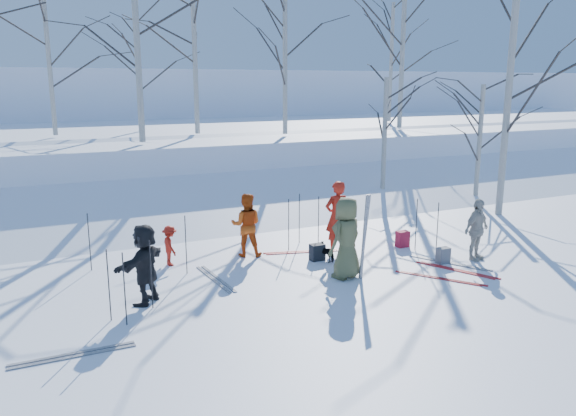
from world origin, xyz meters
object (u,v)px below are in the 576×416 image
backpack_grey (443,255)px  backpack_dark (317,252)px  skier_olive_center (346,238)px  backpack_red (402,239)px  skier_grey_west (145,264)px  skier_redor_behind (246,225)px  skier_cream_east (477,230)px  dog (328,252)px  skier_red_seated (170,246)px  skier_red_north (337,217)px

backpack_grey → backpack_dark: (-2.59, 1.50, 0.01)m
skier_olive_center → backpack_red: size_ratio=4.29×
skier_grey_west → backpack_dark: skier_grey_west is taller
backpack_grey → skier_redor_behind: bearing=147.0°
skier_cream_east → skier_grey_west: skier_grey_west is taller
backpack_red → skier_cream_east: bearing=-61.4°
dog → backpack_dark: (-0.20, 0.16, -0.02)m
skier_red_seated → backpack_grey: 6.46m
skier_redor_behind → skier_grey_west: skier_grey_west is taller
skier_redor_behind → dog: (1.60, -1.24, -0.57)m
backpack_dark → backpack_red: bearing=0.7°
skier_red_north → skier_cream_east: skier_red_north is taller
skier_cream_east → skier_grey_west: bearing=161.0°
skier_olive_center → skier_red_north: 1.98m
skier_grey_west → dog: skier_grey_west is taller
skier_olive_center → skier_cream_east: bearing=154.9°
skier_redor_behind → dog: size_ratio=3.02×
skier_redor_behind → skier_grey_west: bearing=59.7°
skier_red_seated → dog: size_ratio=1.82×
skier_grey_west → backpack_grey: (6.87, -0.59, -0.60)m
skier_olive_center → skier_red_seated: size_ratio=1.90×
skier_red_seated → skier_cream_east: bearing=-115.2°
skier_cream_east → skier_red_north: bearing=128.6°
skier_red_seated → dog: skier_red_seated is taller
skier_red_north → skier_redor_behind: bearing=-15.9°
skier_red_north → backpack_dark: bearing=29.3°
skier_redor_behind → skier_cream_east: skier_redor_behind is taller
skier_olive_center → backpack_grey: skier_olive_center is taller
skier_olive_center → backpack_dark: size_ratio=4.51×
skier_red_north → skier_cream_east: size_ratio=1.21×
skier_red_north → skier_redor_behind: skier_red_north is taller
backpack_red → dog: bearing=-175.5°
skier_red_north → dog: skier_red_north is taller
skier_red_seated → dog: 3.74m
skier_olive_center → skier_grey_west: (-4.25, 0.45, -0.11)m
skier_cream_east → backpack_dark: (-3.46, 1.63, -0.55)m
dog → skier_grey_west: bearing=-6.7°
skier_red_north → dog: bearing=45.4°
skier_olive_center → skier_cream_east: 3.51m
skier_olive_center → backpack_dark: bearing=-112.1°
skier_cream_east → backpack_grey: size_ratio=3.95×
skier_cream_east → skier_grey_west: (-7.74, 0.72, 0.04)m
backpack_red → skier_red_seated: bearing=168.9°
skier_olive_center → skier_redor_behind: 2.80m
skier_red_north → backpack_grey: 2.74m
skier_redor_behind → skier_red_seated: bearing=22.3°
skier_redor_behind → skier_red_seated: 1.92m
dog → backpack_dark: size_ratio=1.30×
skier_red_north → skier_cream_east: (2.67, -2.06, -0.16)m
skier_redor_behind → skier_cream_east: size_ratio=1.05×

